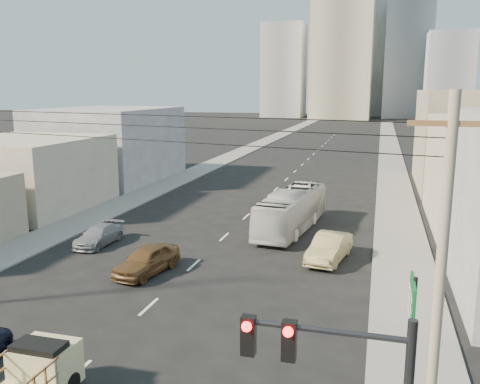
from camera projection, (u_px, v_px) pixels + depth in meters
The scene contains 18 objects.
sidewalk_left at pixel (245, 150), 85.45m from camera, with size 3.50×180.00×0.12m, color gray.
sidewalk_right at pixel (390, 155), 79.31m from camera, with size 3.50×180.00×0.12m, color gray.
lane_dashes at pixel (299, 168), 66.33m from camera, with size 0.15×104.00×0.01m.
flatbed_pickup at pixel (23, 380), 15.84m from camera, with size 1.95×4.41×1.90m.
city_bus at pixel (292, 210), 36.65m from camera, with size 2.48×10.60×2.95m, color beige.
sedan_brown at pixel (147, 260), 28.02m from camera, with size 1.83×4.55×1.55m, color brown.
sedan_tan at pixel (329, 248), 30.11m from camera, with size 1.69×4.84×1.59m, color #9C8F5B.
sedan_grey at pixel (99, 236), 33.27m from camera, with size 1.73×4.26×1.24m, color gray.
green_sign at pixel (411, 320), 14.01m from camera, with size 0.18×1.60×5.00m.
utility_pole at pixel (438, 310), 11.27m from camera, with size 1.80×0.24×10.00m.
overhead_wires at pixel (48, 123), 15.89m from camera, with size 23.01×5.02×0.72m.
bldg_left_mid at pixel (25, 173), 43.29m from camera, with size 11.00×12.00×6.00m, color #A89D87.
bldg_left_far at pixel (109, 144), 57.40m from camera, with size 12.00×16.00×8.00m, color gray.
high_rise_tower at pixel (343, 30), 172.01m from camera, with size 20.00×20.00×60.00m, color gray.
midrise_ne at pixel (407, 62), 182.42m from camera, with size 16.00×16.00×40.00m, color gray.
midrise_nw at pixel (284, 71), 189.77m from camera, with size 15.00×15.00×34.00m, color gray.
midrise_back at pixel (374, 59), 199.33m from camera, with size 18.00×18.00×44.00m, color gray.
midrise_east at pixel (448, 77), 161.57m from camera, with size 14.00×14.00×28.00m, color gray.
Camera 1 is at (10.07, -12.33, 9.98)m, focal length 38.00 mm.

